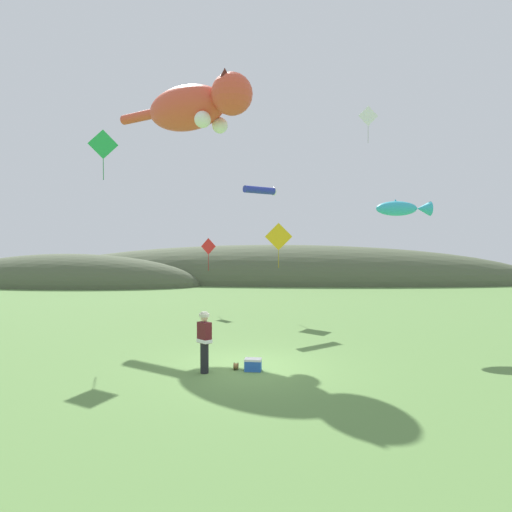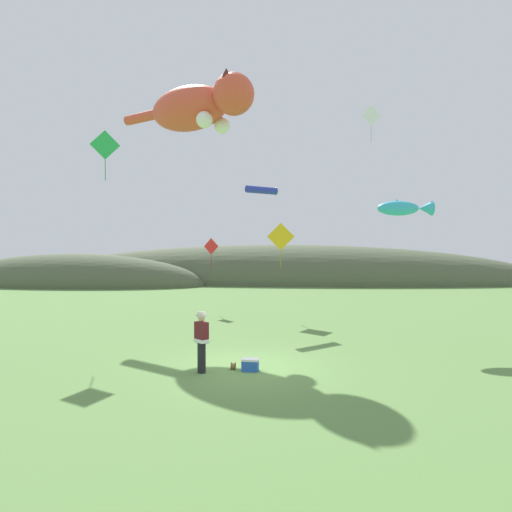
{
  "view_description": "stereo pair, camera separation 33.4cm",
  "coord_description": "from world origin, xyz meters",
  "px_view_note": "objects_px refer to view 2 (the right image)",
  "views": [
    {
      "loc": [
        1.25,
        -13.58,
        3.81
      ],
      "look_at": [
        0.0,
        4.0,
        3.24
      ],
      "focal_mm": 32.0,
      "sensor_mm": 36.0,
      "label": 1
    },
    {
      "loc": [
        1.59,
        -13.55,
        3.81
      ],
      "look_at": [
        0.0,
        4.0,
        3.24
      ],
      "focal_mm": 32.0,
      "sensor_mm": 36.0,
      "label": 2
    }
  ],
  "objects_px": {
    "kite_diamond_green": "(105,145)",
    "kite_diamond_white": "(371,116)",
    "picnic_cooler": "(250,365)",
    "kite_fish_windsock": "(404,208)",
    "kite_tube_streamer": "(262,190)",
    "kite_giant_cat": "(198,107)",
    "kite_spool": "(233,366)",
    "festival_attendant": "(202,340)",
    "kite_diamond_red": "(211,247)",
    "kite_diamond_gold": "(281,237)"
  },
  "relations": [
    {
      "from": "kite_diamond_red",
      "to": "kite_spool",
      "type": "bearing_deg",
      "value": -76.2
    },
    {
      "from": "picnic_cooler",
      "to": "kite_giant_cat",
      "type": "relative_size",
      "value": 0.07
    },
    {
      "from": "kite_spool",
      "to": "kite_giant_cat",
      "type": "relative_size",
      "value": 0.03
    },
    {
      "from": "kite_giant_cat",
      "to": "kite_diamond_white",
      "type": "xyz_separation_m",
      "value": [
        8.9,
        2.35,
        -0.01
      ]
    },
    {
      "from": "kite_diamond_green",
      "to": "kite_diamond_white",
      "type": "xyz_separation_m",
      "value": [
        12.25,
        5.79,
        2.55
      ]
    },
    {
      "from": "kite_fish_windsock",
      "to": "kite_tube_streamer",
      "type": "bearing_deg",
      "value": 147.0
    },
    {
      "from": "kite_tube_streamer",
      "to": "kite_diamond_green",
      "type": "xyz_separation_m",
      "value": [
        -6.54,
        -4.16,
        1.54
      ]
    },
    {
      "from": "kite_giant_cat",
      "to": "kite_tube_streamer",
      "type": "xyz_separation_m",
      "value": [
        3.18,
        0.71,
        -4.1
      ]
    },
    {
      "from": "festival_attendant",
      "to": "kite_giant_cat",
      "type": "distance_m",
      "value": 13.87
    },
    {
      "from": "picnic_cooler",
      "to": "kite_diamond_white",
      "type": "height_order",
      "value": "kite_diamond_white"
    },
    {
      "from": "picnic_cooler",
      "to": "kite_fish_windsock",
      "type": "bearing_deg",
      "value": 46.82
    },
    {
      "from": "festival_attendant",
      "to": "kite_diamond_white",
      "type": "xyz_separation_m",
      "value": [
        6.68,
        12.13,
        9.57
      ]
    },
    {
      "from": "kite_spool",
      "to": "festival_attendant",
      "type": "bearing_deg",
      "value": -154.46
    },
    {
      "from": "kite_tube_streamer",
      "to": "kite_diamond_red",
      "type": "relative_size",
      "value": 0.93
    },
    {
      "from": "kite_diamond_red",
      "to": "picnic_cooler",
      "type": "bearing_deg",
      "value": -74.01
    },
    {
      "from": "festival_attendant",
      "to": "kite_tube_streamer",
      "type": "height_order",
      "value": "kite_tube_streamer"
    },
    {
      "from": "festival_attendant",
      "to": "kite_spool",
      "type": "relative_size",
      "value": 8.35
    },
    {
      "from": "festival_attendant",
      "to": "picnic_cooler",
      "type": "bearing_deg",
      "value": 13.37
    },
    {
      "from": "kite_fish_windsock",
      "to": "kite_diamond_white",
      "type": "height_order",
      "value": "kite_diamond_white"
    },
    {
      "from": "festival_attendant",
      "to": "kite_tube_streamer",
      "type": "distance_m",
      "value": 11.88
    },
    {
      "from": "kite_diamond_white",
      "to": "kite_spool",
      "type": "bearing_deg",
      "value": -116.36
    },
    {
      "from": "kite_tube_streamer",
      "to": "kite_diamond_gold",
      "type": "bearing_deg",
      "value": 3.2
    },
    {
      "from": "festival_attendant",
      "to": "kite_spool",
      "type": "bearing_deg",
      "value": 25.54
    },
    {
      "from": "kite_giant_cat",
      "to": "picnic_cooler",
      "type": "bearing_deg",
      "value": -69.15
    },
    {
      "from": "festival_attendant",
      "to": "kite_diamond_red",
      "type": "relative_size",
      "value": 0.97
    },
    {
      "from": "kite_diamond_green",
      "to": "kite_spool",
      "type": "bearing_deg",
      "value": -42.63
    },
    {
      "from": "kite_tube_streamer",
      "to": "kite_diamond_red",
      "type": "xyz_separation_m",
      "value": [
        -3.02,
        1.81,
        -2.93
      ]
    },
    {
      "from": "kite_spool",
      "to": "kite_tube_streamer",
      "type": "bearing_deg",
      "value": 89.46
    },
    {
      "from": "kite_fish_windsock",
      "to": "kite_diamond_green",
      "type": "distance_m",
      "value": 13.03
    },
    {
      "from": "picnic_cooler",
      "to": "kite_diamond_red",
      "type": "height_order",
      "value": "kite_diamond_red"
    },
    {
      "from": "kite_spool",
      "to": "picnic_cooler",
      "type": "bearing_deg",
      "value": -9.56
    },
    {
      "from": "kite_tube_streamer",
      "to": "kite_spool",
      "type": "bearing_deg",
      "value": -90.54
    },
    {
      "from": "festival_attendant",
      "to": "kite_fish_windsock",
      "type": "xyz_separation_m",
      "value": [
        7.15,
        6.48,
        4.23
      ]
    },
    {
      "from": "festival_attendant",
      "to": "kite_diamond_green",
      "type": "distance_m",
      "value": 10.98
    },
    {
      "from": "picnic_cooler",
      "to": "kite_diamond_red",
      "type": "bearing_deg",
      "value": 105.99
    },
    {
      "from": "kite_diamond_green",
      "to": "kite_tube_streamer",
      "type": "bearing_deg",
      "value": 32.46
    },
    {
      "from": "festival_attendant",
      "to": "kite_fish_windsock",
      "type": "distance_m",
      "value": 10.54
    },
    {
      "from": "kite_giant_cat",
      "to": "kite_tube_streamer",
      "type": "distance_m",
      "value": 5.24
    },
    {
      "from": "kite_tube_streamer",
      "to": "picnic_cooler",
      "type": "bearing_deg",
      "value": -87.64
    },
    {
      "from": "kite_spool",
      "to": "picnic_cooler",
      "type": "xyz_separation_m",
      "value": [
        0.51,
        -0.09,
        0.07
      ]
    },
    {
      "from": "kite_giant_cat",
      "to": "kite_fish_windsock",
      "type": "height_order",
      "value": "kite_giant_cat"
    },
    {
      "from": "picnic_cooler",
      "to": "kite_tube_streamer",
      "type": "xyz_separation_m",
      "value": [
        -0.42,
        10.17,
        6.25
      ]
    },
    {
      "from": "kite_diamond_green",
      "to": "kite_diamond_gold",
      "type": "distance_m",
      "value": 9.44
    },
    {
      "from": "kite_spool",
      "to": "kite_diamond_white",
      "type": "xyz_separation_m",
      "value": [
        5.81,
        11.72,
        10.42
      ]
    },
    {
      "from": "festival_attendant",
      "to": "kite_tube_streamer",
      "type": "bearing_deg",
      "value": 84.76
    },
    {
      "from": "kite_fish_windsock",
      "to": "kite_tube_streamer",
      "type": "height_order",
      "value": "kite_tube_streamer"
    },
    {
      "from": "picnic_cooler",
      "to": "kite_giant_cat",
      "type": "distance_m",
      "value": 14.48
    },
    {
      "from": "festival_attendant",
      "to": "kite_diamond_red",
      "type": "xyz_separation_m",
      "value": [
        -2.05,
        12.31,
        2.55
      ]
    },
    {
      "from": "kite_fish_windsock",
      "to": "kite_diamond_green",
      "type": "relative_size",
      "value": 1.08
    },
    {
      "from": "festival_attendant",
      "to": "kite_fish_windsock",
      "type": "bearing_deg",
      "value": 42.17
    }
  ]
}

